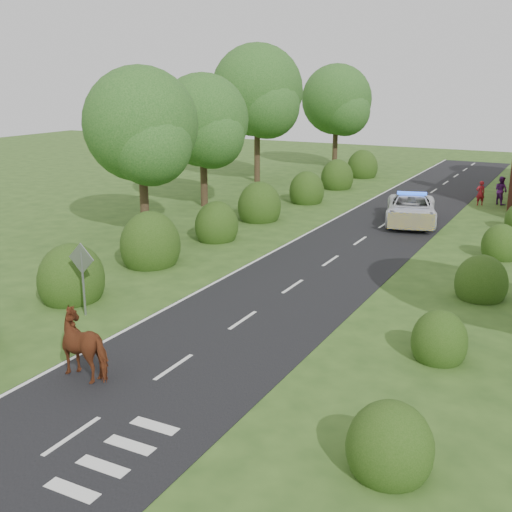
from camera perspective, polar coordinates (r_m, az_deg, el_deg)
The scene contains 14 objects.
ground at distance 18.27m, azimuth -7.32°, elevation -9.81°, with size 120.00×120.00×0.00m, color #304D1C.
road at distance 31.00m, azimuth 8.64°, elevation 0.92°, with size 6.00×70.00×0.02m, color black.
road_markings at distance 29.68m, azimuth 4.40°, elevation 0.42°, with size 4.96×70.00×0.01m.
hedgerow_left at distance 30.67m, azimuth -4.96°, elevation 2.31°, with size 2.75×50.41×3.00m.
hedgerow_right at distance 25.86m, azimuth 19.77°, elevation -1.59°, with size 2.10×45.78×2.10m.
tree_left_a at distance 31.93m, azimuth -10.00°, elevation 11.01°, with size 5.74×5.60×8.38m.
tree_left_b at distance 39.37m, azimuth -4.56°, elevation 11.61°, with size 5.74×5.60×8.07m.
tree_left_c at distance 48.67m, azimuth 0.33°, elevation 14.19°, with size 6.97×6.80×10.22m.
tree_left_d at distance 56.88m, azimuth 7.37°, elevation 13.39°, with size 6.15×6.00×8.89m.
road_sign at distance 22.12m, azimuth -15.20°, elevation -1.07°, with size 1.06×0.08×2.53m.
cow at distance 18.02m, azimuth -14.71°, elevation -7.97°, with size 1.12×2.12×1.50m, color #581E10.
police_van at distance 36.28m, azimuth 13.61°, elevation 4.09°, with size 3.97×6.18×1.73m.
pedestrian_red at distance 42.62m, azimuth 19.32°, elevation 5.30°, with size 0.56×0.37×1.54m, color maroon.
pedestrian_purple at distance 43.28m, azimuth 20.94°, elevation 5.46°, with size 0.87×0.68×1.78m, color #591C6E.
Camera 1 is at (9.60, -13.42, 7.84)m, focal length 45.00 mm.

